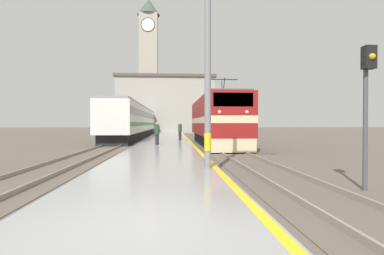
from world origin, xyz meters
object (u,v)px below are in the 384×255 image
(signal_post, at_px, (367,94))
(clock_tower, at_px, (149,62))
(locomotive_train, at_px, (216,121))
(catenary_mast, at_px, (211,51))
(person_on_platform, at_px, (157,133))
(second_waiting_passenger, at_px, (180,131))
(passenger_train, at_px, (135,121))

(signal_post, bearing_deg, clock_tower, 99.71)
(locomotive_train, xyz_separation_m, catenary_mast, (-2.19, -13.88, 2.25))
(locomotive_train, bearing_deg, catenary_mast, -98.95)
(clock_tower, bearing_deg, signal_post, -80.29)
(person_on_platform, relative_size, second_waiting_passenger, 0.98)
(signal_post, bearing_deg, catenary_mast, 145.77)
(passenger_train, height_order, signal_post, passenger_train)
(passenger_train, bearing_deg, person_on_platform, -77.90)
(passenger_train, xyz_separation_m, clock_tower, (-0.64, 29.97, 13.67))
(locomotive_train, xyz_separation_m, second_waiting_passenger, (-2.79, 3.66, -0.86))
(person_on_platform, bearing_deg, signal_post, -66.32)
(second_waiting_passenger, bearing_deg, signal_post, -77.69)
(catenary_mast, bearing_deg, second_waiting_passenger, 91.98)
(passenger_train, distance_m, signal_post, 32.13)
(catenary_mast, relative_size, second_waiting_passenger, 4.76)
(catenary_mast, distance_m, person_on_platform, 12.22)
(second_waiting_passenger, distance_m, clock_tower, 43.46)
(signal_post, bearing_deg, passenger_train, 107.63)
(passenger_train, height_order, person_on_platform, passenger_train)
(locomotive_train, bearing_deg, person_on_platform, -153.29)
(locomotive_train, height_order, person_on_platform, locomotive_train)
(person_on_platform, height_order, clock_tower, clock_tower)
(passenger_train, relative_size, second_waiting_passenger, 18.84)
(locomotive_train, xyz_separation_m, person_on_platform, (-4.60, -2.32, -0.88))
(locomotive_train, height_order, passenger_train, locomotive_train)
(catenary_mast, distance_m, clock_tower, 59.52)
(passenger_train, height_order, catenary_mast, catenary_mast)
(second_waiting_passenger, bearing_deg, passenger_train, 116.95)
(locomotive_train, distance_m, clock_tower, 47.06)
(passenger_train, height_order, clock_tower, clock_tower)
(second_waiting_passenger, distance_m, signal_post, 20.63)
(catenary_mast, relative_size, person_on_platform, 4.85)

